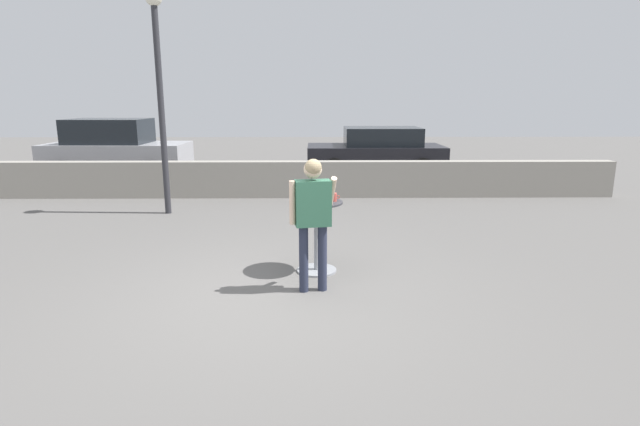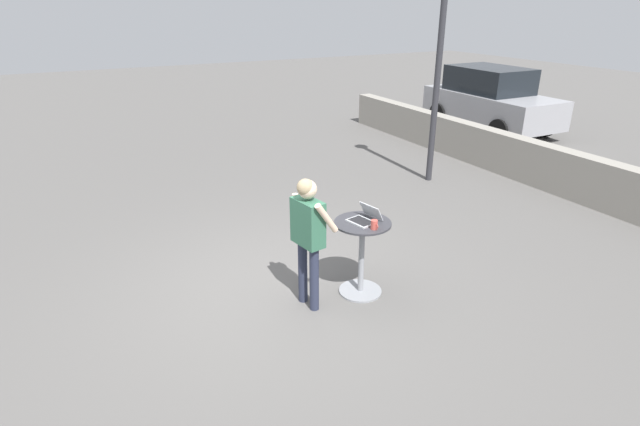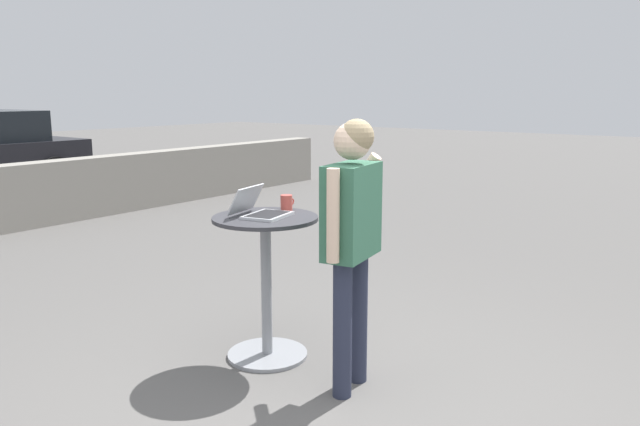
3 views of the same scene
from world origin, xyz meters
name	(u,v)px [view 1 (image 1 of 3)]	position (x,y,z in m)	size (l,w,h in m)	color
ground_plane	(269,298)	(0.00, 0.00, 0.00)	(50.00, 50.00, 0.00)	#5B5956
pavement_kerb	(291,179)	(0.00, 6.15, 0.42)	(15.08, 0.35, 0.84)	gray
cafe_table	(317,230)	(0.56, 0.94, 0.57)	(0.68, 0.68, 0.96)	gray
laptop	(316,198)	(0.54, 0.97, 1.00)	(0.37, 0.38, 0.19)	#B7BABF
coffee_mug	(334,197)	(0.78, 0.95, 1.01)	(0.12, 0.08, 0.11)	#C14C42
standing_person	(313,209)	(0.51, 0.23, 1.01)	(0.56, 0.41, 1.60)	#282D42
parked_car_near_street	(116,150)	(-5.05, 8.70, 0.85)	(3.88, 1.88, 1.72)	#9E9EA3
parked_car_further_down	(377,150)	(2.44, 9.68, 0.73)	(4.08, 2.00, 1.42)	black
street_lamp	(159,73)	(-2.43, 4.46, 2.75)	(0.32, 0.32, 4.25)	#2D2D33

